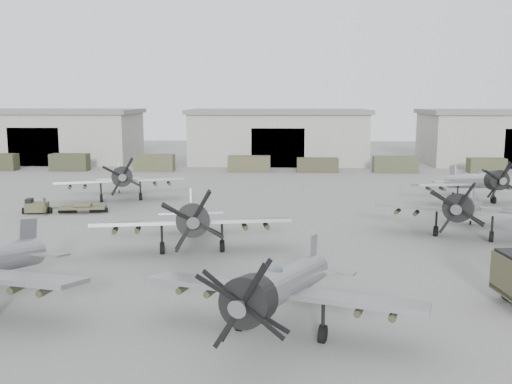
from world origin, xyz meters
TOP-DOWN VIEW (x-y plane):
  - ground at (0.00, 0.00)m, footprint 220.00×220.00m
  - hangar_left at (-38.00, 61.96)m, footprint 29.00×14.80m
  - hangar_center at (0.00, 61.96)m, footprint 29.00×14.80m
  - support_truck_1 at (-30.47, 50.00)m, footprint 5.51×2.20m
  - support_truck_2 at (-17.94, 50.00)m, footprint 5.76×2.20m
  - support_truck_3 at (-4.09, 50.00)m, footprint 6.08×2.20m
  - support_truck_4 at (5.74, 50.00)m, footprint 5.89×2.20m
  - support_truck_5 at (16.86, 50.00)m, footprint 6.30×2.20m
  - support_truck_6 at (29.67, 50.00)m, footprint 5.08×2.20m
  - aircraft_near_1 at (0.49, -7.68)m, footprint 12.86×11.58m
  - aircraft_mid_1 at (-5.54, 5.98)m, footprint 13.74×12.37m
  - aircraft_mid_2 at (14.27, 10.77)m, footprint 12.97×11.75m
  - aircraft_far_0 at (-15.98, 25.47)m, footprint 13.09×11.78m
  - aircraft_far_1 at (20.13, 25.49)m, footprint 12.71×11.44m
  - tug_trailer at (-20.41, 19.06)m, footprint 7.32×2.33m
  - ground_crew at (-20.84, 18.02)m, footprint 0.59×0.71m

SIDE VIEW (x-z plane):
  - ground at x=0.00m, z-range 0.00..0.00m
  - tug_trailer at x=-20.41m, z-range -0.18..1.27m
  - ground_crew at x=-20.84m, z-range 0.00..1.66m
  - support_truck_4 at x=5.74m, z-range 0.00..2.01m
  - support_truck_6 at x=29.67m, z-range 0.00..2.11m
  - support_truck_3 at x=-4.09m, z-range 0.00..2.27m
  - support_truck_5 at x=16.86m, z-range 0.00..2.32m
  - support_truck_2 at x=-17.94m, z-range 0.00..2.43m
  - support_truck_1 at x=-30.47m, z-range 0.00..2.49m
  - aircraft_far_1 at x=20.13m, z-range -0.23..4.82m
  - aircraft_near_1 at x=0.49m, z-range -0.23..4.92m
  - aircraft_far_0 at x=-15.98m, z-range -0.24..5.01m
  - aircraft_mid_2 at x=14.27m, z-range -0.24..5.05m
  - aircraft_mid_1 at x=-5.54m, z-range -0.25..5.21m
  - hangar_left at x=-38.00m, z-range 0.02..8.72m
  - hangar_center at x=0.00m, z-range 0.02..8.72m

